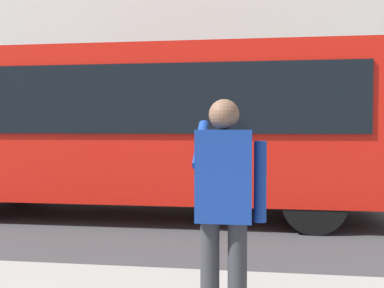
% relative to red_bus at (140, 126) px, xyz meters
% --- Properties ---
extents(ground_plane, '(60.00, 60.00, 0.00)m').
position_rel_red_bus_xyz_m(ground_plane, '(-1.85, -0.11, -1.68)').
color(ground_plane, '#38383A').
extents(building_facade_far, '(28.00, 1.55, 12.00)m').
position_rel_red_bus_xyz_m(building_facade_far, '(-1.86, -6.91, 4.30)').
color(building_facade_far, beige).
rests_on(building_facade_far, ground_plane).
extents(red_bus, '(9.05, 2.54, 3.08)m').
position_rel_red_bus_xyz_m(red_bus, '(0.00, 0.00, 0.00)').
color(red_bus, red).
rests_on(red_bus, ground_plane).
extents(pedestrian_photographer, '(0.53, 0.52, 1.70)m').
position_rel_red_bus_xyz_m(pedestrian_photographer, '(-1.84, 4.72, -0.54)').
color(pedestrian_photographer, '#2D2D33').
rests_on(pedestrian_photographer, sidewalk_curb).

